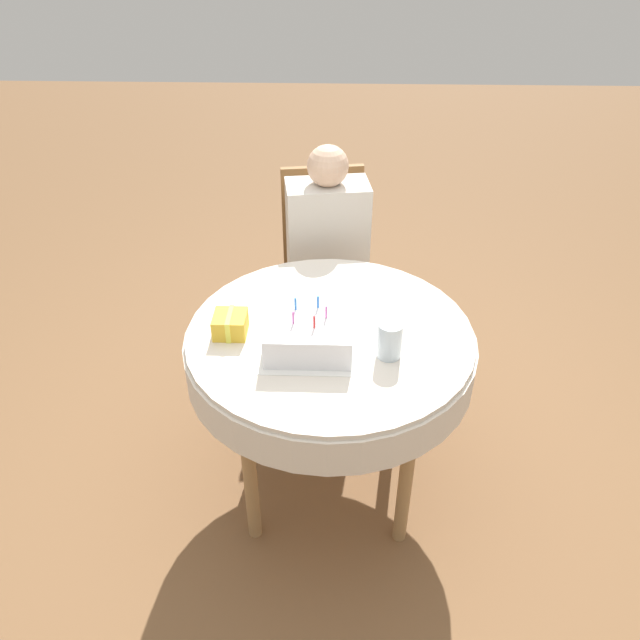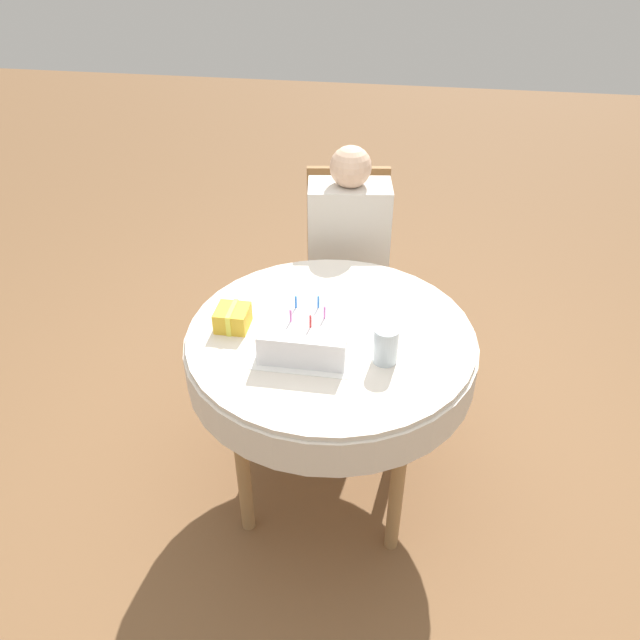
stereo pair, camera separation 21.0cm
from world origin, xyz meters
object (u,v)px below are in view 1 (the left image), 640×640
object	(u,v)px
person	(328,248)
drinking_glass	(390,340)
gift_box	(230,324)
chair	(325,268)
birthday_cake	(309,331)

from	to	relation	value
person	drinking_glass	size ratio (longest dim) A/B	9.14
gift_box	chair	bearing A→B (deg)	70.36
chair	person	size ratio (longest dim) A/B	0.85
drinking_glass	gift_box	distance (m)	0.55
chair	gift_box	xyz separation A→B (m)	(-0.30, -0.85, 0.28)
chair	birthday_cake	xyz separation A→B (m)	(-0.03, -0.90, 0.30)
chair	person	bearing A→B (deg)	-90.00
drinking_glass	gift_box	world-z (taller)	drinking_glass
drinking_glass	birthday_cake	bearing A→B (deg)	168.67
drinking_glass	gift_box	bearing A→B (deg)	168.91
chair	drinking_glass	bearing A→B (deg)	-84.60
birthday_cake	drinking_glass	distance (m)	0.27
birthday_cake	gift_box	bearing A→B (deg)	169.14
birthday_cake	drinking_glass	bearing A→B (deg)	-11.33
person	gift_box	xyz separation A→B (m)	(-0.32, -0.75, 0.12)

